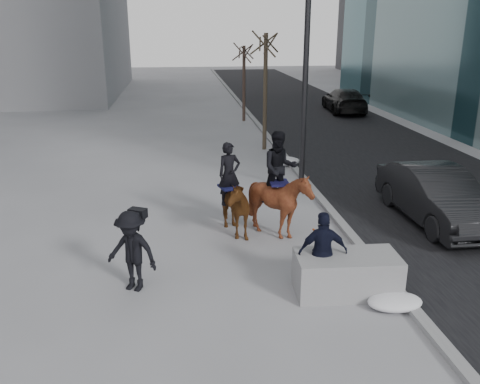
{
  "coord_description": "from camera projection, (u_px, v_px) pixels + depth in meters",
  "views": [
    {
      "loc": [
        -1.41,
        -10.38,
        5.34
      ],
      "look_at": [
        0.0,
        1.2,
        1.5
      ],
      "focal_mm": 38.0,
      "sensor_mm": 36.0,
      "label": 1
    }
  ],
  "objects": [
    {
      "name": "tree_far",
      "position": [
        244.0,
        80.0,
        29.04
      ],
      "size": [
        1.2,
        1.2,
        4.72
      ],
      "primitive_type": null,
      "color": "#34251E",
      "rests_on": "ground"
    },
    {
      "name": "mounted_left",
      "position": [
        230.0,
        201.0,
        13.43
      ],
      "size": [
        1.37,
        2.07,
        2.46
      ],
      "color": "#4F2E0F",
      "rests_on": "ground"
    },
    {
      "name": "curb",
      "position": [
        285.0,
        157.0,
        21.37
      ],
      "size": [
        0.25,
        90.0,
        0.12
      ],
      "primitive_type": "cube",
      "color": "gray",
      "rests_on": "ground"
    },
    {
      "name": "tree_near",
      "position": [
        265.0,
        87.0,
        22.1
      ],
      "size": [
        1.2,
        1.2,
        5.59
      ],
      "primitive_type": null,
      "color": "#35291F",
      "rests_on": "ground"
    },
    {
      "name": "camera_crew",
      "position": [
        132.0,
        251.0,
        10.53
      ],
      "size": [
        1.31,
        1.1,
        1.75
      ],
      "color": "black",
      "rests_on": "ground"
    },
    {
      "name": "car_near",
      "position": [
        436.0,
        196.0,
        14.28
      ],
      "size": [
        1.75,
        4.76,
        1.56
      ],
      "primitive_type": "imported",
      "rotation": [
        0.0,
        0.0,
        0.02
      ],
      "color": "black",
      "rests_on": "ground"
    },
    {
      "name": "planter",
      "position": [
        347.0,
        274.0,
        10.54
      ],
      "size": [
        2.17,
        1.16,
        0.85
      ],
      "primitive_type": "cube",
      "rotation": [
        0.0,
        0.0,
        -0.05
      ],
      "color": "gray",
      "rests_on": "ground"
    },
    {
      "name": "ground",
      "position": [
        246.0,
        270.0,
        11.62
      ],
      "size": [
        120.0,
        120.0,
        0.0
      ],
      "primitive_type": "plane",
      "color": "gray",
      "rests_on": "ground"
    },
    {
      "name": "road",
      "position": [
        376.0,
        155.0,
        21.85
      ],
      "size": [
        8.0,
        90.0,
        0.01
      ],
      "primitive_type": "cube",
      "color": "black",
      "rests_on": "ground"
    },
    {
      "name": "lamppost",
      "position": [
        309.0,
        37.0,
        15.35
      ],
      "size": [
        0.25,
        2.54,
        9.09
      ],
      "color": "black",
      "rests_on": "ground"
    },
    {
      "name": "car_far",
      "position": [
        344.0,
        100.0,
        32.54
      ],
      "size": [
        2.55,
        5.37,
        1.51
      ],
      "primitive_type": "imported",
      "rotation": [
        0.0,
        0.0,
        3.06
      ],
      "color": "black",
      "rests_on": "ground"
    },
    {
      "name": "feeder",
      "position": [
        323.0,
        252.0,
        10.48
      ],
      "size": [
        1.05,
        0.88,
        1.75
      ],
      "color": "black",
      "rests_on": "ground"
    },
    {
      "name": "snow_piles",
      "position": [
        309.0,
        193.0,
        16.46
      ],
      "size": [
        1.31,
        11.67,
        0.33
      ],
      "color": "silver",
      "rests_on": "ground"
    },
    {
      "name": "mounted_right",
      "position": [
        280.0,
        196.0,
        13.2
      ],
      "size": [
        1.51,
        1.69,
        2.79
      ],
      "color": "#46180E",
      "rests_on": "ground"
    }
  ]
}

